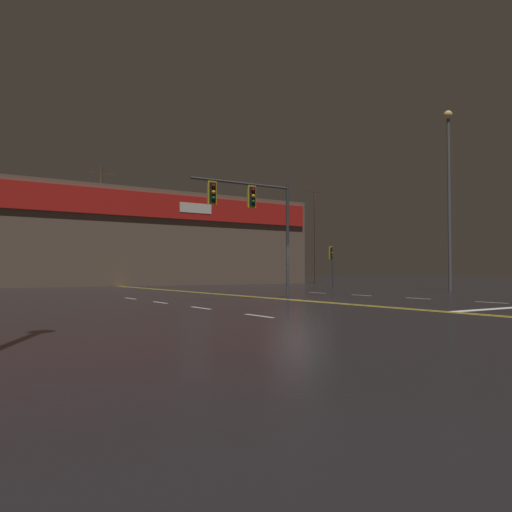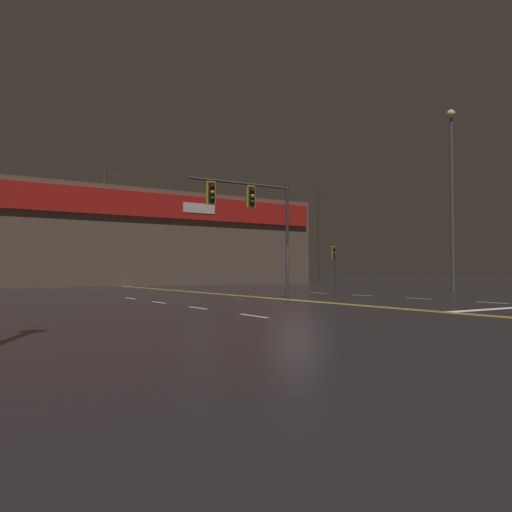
{
  "view_description": "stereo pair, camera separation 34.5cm",
  "coord_description": "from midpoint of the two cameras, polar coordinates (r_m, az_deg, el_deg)",
  "views": [
    {
      "loc": [
        -13.23,
        -17.05,
        1.23
      ],
      "look_at": [
        0.0,
        3.34,
        2.0
      ],
      "focal_mm": 35.0,
      "sensor_mm": 36.0,
      "label": 1
    },
    {
      "loc": [
        -12.94,
        -17.23,
        1.23
      ],
      "look_at": [
        0.0,
        3.34,
        2.0
      ],
      "focal_mm": 35.0,
      "sensor_mm": 36.0,
      "label": 2
    }
  ],
  "objects": [
    {
      "name": "ground_plane",
      "position": [
        21.6,
        5.21,
        -5.07
      ],
      "size": [
        200.0,
        200.0,
        0.0
      ],
      "primitive_type": "plane",
      "color": "black"
    },
    {
      "name": "road_markings",
      "position": [
        21.14,
        10.43,
        -5.11
      ],
      "size": [
        16.56,
        60.0,
        0.01
      ],
      "color": "gold",
      "rests_on": "ground"
    },
    {
      "name": "traffic_signal_median",
      "position": [
        22.09,
        -0.3,
        5.63
      ],
      "size": [
        5.02,
        0.36,
        5.35
      ],
      "color": "#38383D",
      "rests_on": "ground"
    },
    {
      "name": "traffic_signal_corner_northeast",
      "position": [
        38.14,
        9.22,
        -0.17
      ],
      "size": [
        0.42,
        0.36,
        3.15
      ],
      "color": "#38383D",
      "rests_on": "ground"
    },
    {
      "name": "streetlight_near_right",
      "position": [
        35.4,
        21.72,
        8.26
      ],
      "size": [
        0.56,
        0.56,
        11.87
      ],
      "color": "#59595E",
      "rests_on": "ground"
    },
    {
      "name": "building_backdrop",
      "position": [
        48.43,
        -16.43,
        1.9
      ],
      "size": [
        39.68,
        10.23,
        8.57
      ],
      "color": "brown",
      "rests_on": "ground"
    },
    {
      "name": "utility_pole_row",
      "position": [
        44.45,
        -15.34,
        3.52
      ],
      "size": [
        47.21,
        0.26,
        10.63
      ],
      "color": "#4C3828",
      "rests_on": "ground"
    }
  ]
}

